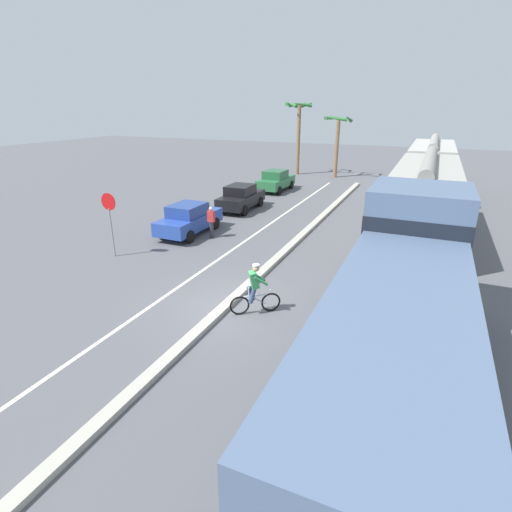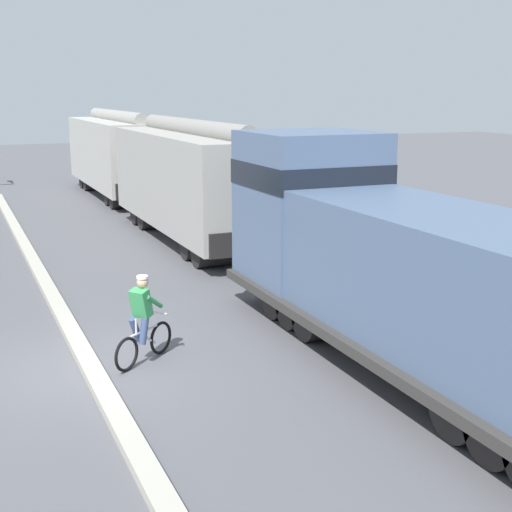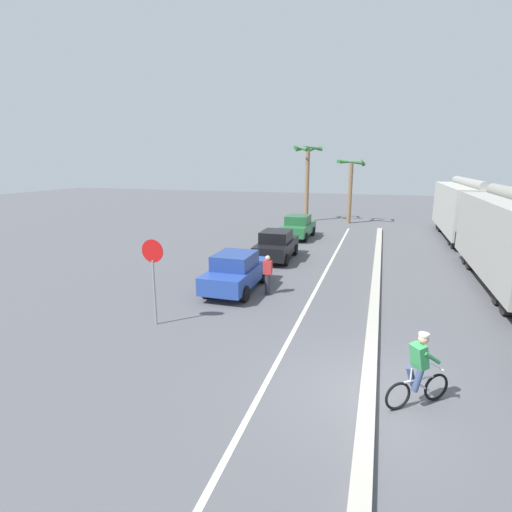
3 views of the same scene
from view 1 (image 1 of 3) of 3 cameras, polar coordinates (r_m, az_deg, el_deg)
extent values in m
plane|color=#56565B|center=(13.77, -3.95, -7.06)|extent=(120.00, 120.00, 0.00)
cube|color=#B2AD9E|center=(18.80, 4.48, 1.03)|extent=(0.36, 36.00, 0.16)
cube|color=silver|center=(19.69, -2.12, 1.77)|extent=(0.14, 36.00, 0.01)
cube|color=slate|center=(8.75, 19.28, -11.64)|extent=(2.70, 9.86, 2.40)
cube|color=slate|center=(13.11, 21.68, 1.65)|extent=(2.80, 2.80, 3.50)
cube|color=black|center=(12.89, 22.14, 4.95)|extent=(2.83, 2.83, 0.56)
cube|color=#383533|center=(9.91, 18.78, -15.76)|extent=(3.10, 11.60, 0.20)
cylinder|color=#4C4947|center=(10.00, 18.68, -16.45)|extent=(1.10, 3.00, 1.10)
cylinder|color=black|center=(13.46, 20.48, -6.74)|extent=(2.40, 1.00, 1.00)
cylinder|color=black|center=(12.74, 20.20, -8.30)|extent=(2.40, 1.00, 1.00)
cylinder|color=black|center=(12.04, 19.88, -10.05)|extent=(2.40, 1.00, 1.00)
cylinder|color=black|center=(8.23, 16.65, -26.40)|extent=(2.40, 1.00, 1.00)
cylinder|color=black|center=(7.69, 15.68, -30.62)|extent=(2.40, 1.00, 1.00)
cube|color=#A2A098|center=(21.52, 22.90, 7.74)|extent=(2.90, 10.40, 3.10)
cylinder|color=gray|center=(21.24, 23.56, 12.27)|extent=(0.60, 9.88, 0.60)
cube|color=black|center=(26.90, 22.96, 7.45)|extent=(2.61, 0.10, 0.70)
cube|color=black|center=(16.76, 21.66, 0.23)|extent=(2.61, 0.10, 0.70)
cylinder|color=black|center=(25.57, 22.68, 5.70)|extent=(2.46, 0.90, 0.90)
cylinder|color=black|center=(24.50, 22.58, 5.10)|extent=(2.46, 0.90, 0.90)
cylinder|color=black|center=(19.36, 21.90, 1.30)|extent=(2.46, 0.90, 0.90)
cylinder|color=black|center=(18.32, 21.72, 0.25)|extent=(2.46, 0.90, 0.90)
cube|color=#B1AEA7|center=(32.97, 23.66, 11.68)|extent=(2.90, 10.40, 3.10)
cylinder|color=gray|center=(32.79, 24.11, 14.65)|extent=(0.60, 9.88, 0.60)
cube|color=black|center=(38.33, 23.60, 10.93)|extent=(2.61, 0.10, 0.70)
cube|color=black|center=(27.98, 23.04, 7.90)|extent=(2.61, 0.10, 0.70)
cylinder|color=black|center=(36.95, 23.43, 9.84)|extent=(2.46, 0.90, 0.90)
cylinder|color=black|center=(35.86, 23.38, 9.56)|extent=(2.46, 0.90, 0.90)
cylinder|color=black|center=(30.60, 23.08, 7.92)|extent=(2.46, 0.90, 0.90)
cylinder|color=black|center=(29.53, 23.01, 7.51)|extent=(2.46, 0.90, 0.90)
cube|color=#28479E|center=(21.34, -9.49, 4.90)|extent=(1.72, 4.21, 0.70)
cube|color=navy|center=(21.06, -9.82, 6.49)|extent=(1.51, 1.91, 0.60)
cube|color=#1E232D|center=(21.88, -8.39, 6.98)|extent=(1.43, 0.13, 0.51)
cylinder|color=black|center=(22.91, -9.41, 5.09)|extent=(0.22, 0.64, 0.64)
cylinder|color=black|center=(22.10, -5.86, 4.68)|extent=(0.22, 0.64, 0.64)
cylinder|color=black|center=(20.87, -13.23, 3.25)|extent=(0.22, 0.64, 0.64)
cylinder|color=black|center=(19.98, -9.48, 2.74)|extent=(0.22, 0.64, 0.64)
cube|color=black|center=(26.10, -2.13, 8.08)|extent=(1.79, 4.24, 0.70)
cube|color=black|center=(25.83, -2.29, 9.42)|extent=(1.54, 1.93, 0.60)
cube|color=#1E232D|center=(26.74, -1.39, 9.71)|extent=(1.43, 0.15, 0.51)
cylinder|color=black|center=(27.66, -2.54, 8.06)|extent=(0.23, 0.64, 0.64)
cylinder|color=black|center=(27.04, 0.60, 7.78)|extent=(0.23, 0.64, 0.64)
cylinder|color=black|center=(25.39, -5.02, 6.84)|extent=(0.23, 0.64, 0.64)
cylinder|color=black|center=(24.71, -1.66, 6.51)|extent=(0.23, 0.64, 0.64)
cube|color=#286B3D|center=(32.10, 2.86, 10.48)|extent=(1.83, 4.25, 0.70)
cube|color=#225B34|center=(31.85, 2.77, 11.58)|extent=(1.56, 1.95, 0.60)
cube|color=#1E232D|center=(32.77, 3.46, 11.74)|extent=(1.43, 0.16, 0.51)
cylinder|color=black|center=(33.65, 2.43, 10.36)|extent=(0.24, 0.65, 0.64)
cylinder|color=black|center=(33.06, 5.04, 10.11)|extent=(0.24, 0.65, 0.64)
cylinder|color=black|center=(31.31, 0.53, 9.59)|extent=(0.24, 0.65, 0.64)
cylinder|color=black|center=(30.68, 3.30, 9.32)|extent=(0.24, 0.65, 0.64)
torus|color=black|center=(13.25, 2.13, -6.59)|extent=(0.56, 0.45, 0.66)
torus|color=black|center=(13.04, -2.36, -7.08)|extent=(0.56, 0.45, 0.66)
cylinder|color=silver|center=(13.00, -0.09, -5.66)|extent=(0.66, 0.52, 0.05)
cylinder|color=silver|center=(13.10, 0.33, -6.32)|extent=(0.41, 0.33, 0.36)
cylinder|color=silver|center=(12.89, -1.05, -5.17)|extent=(0.04, 0.04, 0.30)
cylinder|color=silver|center=(12.99, 1.82, -4.47)|extent=(0.32, 0.40, 0.04)
cylinder|color=#38476B|center=(13.04, -0.71, -5.33)|extent=(0.33, 0.29, 0.52)
cylinder|color=#38476B|center=(12.86, -0.51, -5.71)|extent=(0.30, 0.27, 0.52)
cube|color=#338C4C|center=(12.74, -0.31, -3.39)|extent=(0.47, 0.47, 0.57)
sphere|color=tan|center=(12.60, -0.01, -1.75)|extent=(0.22, 0.22, 0.22)
cylinder|color=white|center=(12.56, -0.01, -1.33)|extent=(0.22, 0.22, 0.05)
cylinder|color=#338C4C|center=(12.93, 0.39, -3.03)|extent=(0.42, 0.35, 0.36)
cylinder|color=#338C4C|center=(12.64, 0.74, -3.60)|extent=(0.42, 0.35, 0.36)
cylinder|color=gray|center=(18.83, -19.86, 3.13)|extent=(0.07, 0.07, 2.20)
cylinder|color=red|center=(18.50, -20.35, 7.28)|extent=(0.76, 0.03, 0.76)
cylinder|color=white|center=(18.51, -20.32, 7.29)|extent=(0.48, 0.01, 0.48)
cylinder|color=#846647|center=(38.81, 11.44, 14.78)|extent=(0.36, 0.36, 5.20)
cone|color=#2D7033|center=(38.39, 13.09, 18.58)|extent=(0.44, 1.84, 0.73)
cone|color=#2D7033|center=(39.53, 11.80, 18.73)|extent=(1.83, 0.63, 0.36)
cone|color=#2D7033|center=(38.97, 10.44, 18.79)|extent=(0.60, 1.84, 0.39)
cone|color=#2D7033|center=(37.75, 11.46, 18.67)|extent=(1.83, 0.37, 0.47)
cylinder|color=#846647|center=(39.98, 6.05, 16.09)|extent=(0.36, 0.36, 6.39)
cone|color=#2D7033|center=(39.72, 7.61, 20.69)|extent=(0.60, 1.83, 0.34)
cone|color=#2D7033|center=(40.36, 7.38, 20.70)|extent=(1.63, 1.39, 0.62)
cone|color=#2D7033|center=(40.74, 6.04, 20.75)|extent=(1.78, 1.10, 0.58)
cone|color=#2D7033|center=(40.20, 4.98, 20.78)|extent=(0.47, 1.83, 0.35)
cone|color=#2D7033|center=(39.36, 5.07, 20.78)|extent=(1.62, 1.40, 0.66)
cone|color=#2D7033|center=(38.98, 6.61, 20.73)|extent=(1.70, 1.27, 0.57)
cylinder|color=#33333D|center=(20.60, -6.36, 3.76)|extent=(0.22, 0.22, 0.85)
cube|color=red|center=(20.41, -6.43, 5.65)|extent=(0.34, 0.22, 0.56)
sphere|color=beige|center=(20.31, -6.48, 6.72)|extent=(0.20, 0.20, 0.20)
camera|label=2|loc=(8.22, -78.42, -5.48)|focal=50.00mm
camera|label=3|loc=(6.19, -45.90, 3.91)|focal=28.00mm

